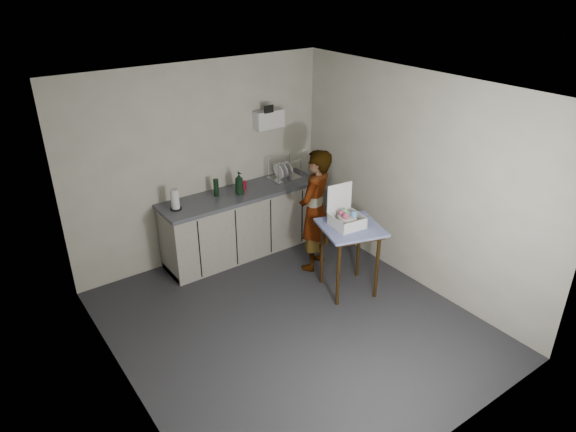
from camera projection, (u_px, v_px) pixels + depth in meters
ground at (292, 324)px, 5.75m from camera, size 4.00×4.00×0.00m
wall_back at (202, 164)px, 6.63m from camera, size 3.60×0.02×2.60m
wall_right at (414, 181)px, 6.11m from camera, size 0.02×4.00×2.60m
wall_left at (118, 277)px, 4.24m from camera, size 0.02×4.00×2.60m
ceiling at (293, 91)px, 4.61m from camera, size 3.60×4.00×0.01m
kitchen_counter at (243, 224)px, 7.01m from camera, size 2.24×0.62×0.91m
wall_shelf at (269, 119)px, 6.90m from camera, size 0.42×0.18×0.37m
side_table at (350, 235)px, 6.03m from camera, size 0.84×0.84×0.87m
standing_man at (315, 211)px, 6.51m from camera, size 0.70×0.62×1.62m
soap_bottle at (239, 183)px, 6.68m from camera, size 0.12×0.12×0.30m
soda_can at (244, 185)px, 6.86m from camera, size 0.06×0.06×0.12m
dark_bottle at (216, 188)px, 6.63m from camera, size 0.07×0.07×0.23m
paper_towel at (175, 200)px, 6.27m from camera, size 0.15×0.15×0.26m
dish_rack at (284, 174)px, 7.19m from camera, size 0.42×0.31×0.29m
bakery_box at (346, 217)px, 5.96m from camera, size 0.37×0.38×0.47m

